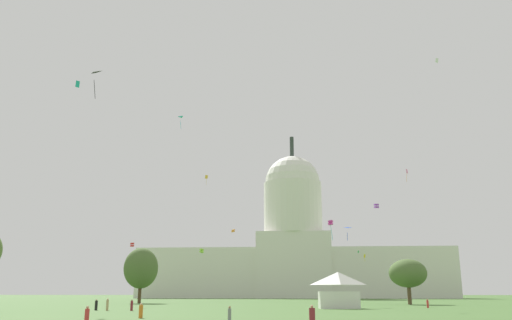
{
  "coord_description": "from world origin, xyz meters",
  "views": [
    {
      "loc": [
        3.9,
        -37.2,
        2.81
      ],
      "look_at": [
        -4.96,
        77.03,
        31.81
      ],
      "focal_mm": 36.5,
      "sensor_mm": 36.0,
      "label": 1
    }
  ],
  "objects_px": {
    "capitol_building": "(294,251)",
    "kite_green_low": "(358,252)",
    "person_red_front_left": "(87,315)",
    "kite_lime_low": "(202,251)",
    "person_orange_back_right": "(141,311)",
    "kite_turquoise_high": "(78,84)",
    "kite_white_high": "(437,60)",
    "kite_magenta_low": "(331,223)",
    "person_grey_near_tree_west": "(230,315)",
    "kite_yellow_low": "(365,256)",
    "kite_black_mid": "(93,76)",
    "person_tan_near_tent": "(107,305)",
    "kite_violet_low": "(376,206)",
    "kite_cyan_high": "(182,120)",
    "person_maroon_mid_center": "(132,306)",
    "kite_blue_low": "(348,230)",
    "person_maroon_lawn_far_left": "(312,318)",
    "person_red_deep_crowd": "(428,304)",
    "person_black_front_center": "(96,305)",
    "event_tent": "(338,290)",
    "kite_red_low": "(132,245)",
    "kite_pink_high": "(407,173)",
    "kite_orange_mid": "(233,231)",
    "tree_east_near": "(408,273)",
    "kite_gold_high": "(206,178)"
  },
  "relations": [
    {
      "from": "capitol_building",
      "to": "kite_orange_mid",
      "type": "bearing_deg",
      "value": -113.03
    },
    {
      "from": "person_red_front_left",
      "to": "person_orange_back_right",
      "type": "xyz_separation_m",
      "value": [
        2.14,
        9.57,
        0.03
      ]
    },
    {
      "from": "person_tan_near_tent",
      "to": "kite_green_low",
      "type": "bearing_deg",
      "value": -138.77
    },
    {
      "from": "person_black_front_center",
      "to": "kite_turquoise_high",
      "type": "height_order",
      "value": "kite_turquoise_high"
    },
    {
      "from": "capitol_building",
      "to": "kite_turquoise_high",
      "type": "xyz_separation_m",
      "value": [
        -39.63,
        -139.82,
        21.12
      ]
    },
    {
      "from": "tree_east_near",
      "to": "kite_turquoise_high",
      "type": "bearing_deg",
      "value": -154.1
    },
    {
      "from": "person_tan_near_tent",
      "to": "kite_violet_low",
      "type": "bearing_deg",
      "value": 163.98
    },
    {
      "from": "person_red_front_left",
      "to": "kite_yellow_low",
      "type": "height_order",
      "value": "kite_yellow_low"
    },
    {
      "from": "person_orange_back_right",
      "to": "kite_orange_mid",
      "type": "xyz_separation_m",
      "value": [
        -5.07,
        123.33,
        22.61
      ]
    },
    {
      "from": "person_red_deep_crowd",
      "to": "kite_violet_low",
      "type": "relative_size",
      "value": 1.96
    },
    {
      "from": "person_tan_near_tent",
      "to": "person_grey_near_tree_west",
      "type": "height_order",
      "value": "person_tan_near_tent"
    },
    {
      "from": "person_maroon_mid_center",
      "to": "kite_blue_low",
      "type": "xyz_separation_m",
      "value": [
        33.86,
        13.34,
        12.48
      ]
    },
    {
      "from": "capitol_building",
      "to": "kite_black_mid",
      "type": "bearing_deg",
      "value": -99.94
    },
    {
      "from": "person_tan_near_tent",
      "to": "kite_turquoise_high",
      "type": "relative_size",
      "value": 1.42
    },
    {
      "from": "kite_white_high",
      "to": "person_grey_near_tree_west",
      "type": "bearing_deg",
      "value": -101.91
    },
    {
      "from": "kite_cyan_high",
      "to": "person_tan_near_tent",
      "type": "bearing_deg",
      "value": 109.47
    },
    {
      "from": "capitol_building",
      "to": "person_orange_back_right",
      "type": "distance_m",
      "value": 173.65
    },
    {
      "from": "person_orange_back_right",
      "to": "kite_white_high",
      "type": "height_order",
      "value": "kite_white_high"
    },
    {
      "from": "kite_red_low",
      "to": "kite_violet_low",
      "type": "relative_size",
      "value": 1.11
    },
    {
      "from": "capitol_building",
      "to": "kite_green_low",
      "type": "distance_m",
      "value": 40.36
    },
    {
      "from": "person_tan_near_tent",
      "to": "kite_red_low",
      "type": "distance_m",
      "value": 21.79
    },
    {
      "from": "kite_pink_high",
      "to": "kite_white_high",
      "type": "distance_m",
      "value": 42.84
    },
    {
      "from": "kite_gold_high",
      "to": "kite_green_low",
      "type": "bearing_deg",
      "value": 67.39
    },
    {
      "from": "person_tan_near_tent",
      "to": "person_grey_near_tree_west",
      "type": "xyz_separation_m",
      "value": [
        22.15,
        -28.32,
        -0.16
      ]
    },
    {
      "from": "person_maroon_lawn_far_left",
      "to": "person_red_front_left",
      "type": "relative_size",
      "value": 1.15
    },
    {
      "from": "kite_yellow_low",
      "to": "capitol_building",
      "type": "bearing_deg",
      "value": -65.8
    },
    {
      "from": "kite_white_high",
      "to": "kite_magenta_low",
      "type": "bearing_deg",
      "value": -132.72
    },
    {
      "from": "capitol_building",
      "to": "person_tan_near_tent",
      "type": "relative_size",
      "value": 73.75
    },
    {
      "from": "kite_orange_mid",
      "to": "kite_lime_low",
      "type": "distance_m",
      "value": 28.15
    },
    {
      "from": "person_black_front_center",
      "to": "kite_black_mid",
      "type": "bearing_deg",
      "value": 69.62
    },
    {
      "from": "person_maroon_lawn_far_left",
      "to": "kite_lime_low",
      "type": "relative_size",
      "value": 0.46
    },
    {
      "from": "person_black_front_center",
      "to": "kite_blue_low",
      "type": "xyz_separation_m",
      "value": [
        39.89,
        11.87,
        12.48
      ]
    },
    {
      "from": "person_grey_near_tree_west",
      "to": "person_black_front_center",
      "type": "height_order",
      "value": "person_black_front_center"
    },
    {
      "from": "kite_turquoise_high",
      "to": "event_tent",
      "type": "bearing_deg",
      "value": 178.57
    },
    {
      "from": "person_tan_near_tent",
      "to": "person_red_front_left",
      "type": "bearing_deg",
      "value": 81.65
    },
    {
      "from": "person_red_front_left",
      "to": "kite_cyan_high",
      "type": "relative_size",
      "value": 0.53
    },
    {
      "from": "person_red_front_left",
      "to": "kite_lime_low",
      "type": "relative_size",
      "value": 0.4
    },
    {
      "from": "person_maroon_lawn_far_left",
      "to": "kite_gold_high",
      "type": "xyz_separation_m",
      "value": [
        -31.48,
        129.32,
        39.77
      ]
    },
    {
      "from": "person_maroon_lawn_far_left",
      "to": "person_red_deep_crowd",
      "type": "bearing_deg",
      "value": -59.1
    },
    {
      "from": "person_red_deep_crowd",
      "to": "kite_turquoise_high",
      "type": "bearing_deg",
      "value": 169.81
    },
    {
      "from": "event_tent",
      "to": "kite_yellow_low",
      "type": "relative_size",
      "value": 3.03
    },
    {
      "from": "person_maroon_lawn_far_left",
      "to": "kite_white_high",
      "type": "height_order",
      "value": "kite_white_high"
    },
    {
      "from": "kite_green_low",
      "to": "kite_yellow_low",
      "type": "height_order",
      "value": "kite_green_low"
    },
    {
      "from": "person_grey_near_tree_west",
      "to": "kite_yellow_low",
      "type": "height_order",
      "value": "kite_yellow_low"
    },
    {
      "from": "event_tent",
      "to": "person_red_deep_crowd",
      "type": "xyz_separation_m",
      "value": [
        15.73,
        4.25,
        -2.33
      ]
    },
    {
      "from": "person_grey_near_tree_west",
      "to": "kite_yellow_low",
      "type": "xyz_separation_m",
      "value": [
        28.65,
        124.5,
        13.31
      ]
    },
    {
      "from": "person_tan_near_tent",
      "to": "kite_pink_high",
      "type": "relative_size",
      "value": 0.44
    },
    {
      "from": "person_red_front_left",
      "to": "person_grey_near_tree_west",
      "type": "bearing_deg",
      "value": 50.31
    },
    {
      "from": "person_red_front_left",
      "to": "kite_violet_low",
      "type": "height_order",
      "value": "kite_violet_low"
    },
    {
      "from": "kite_blue_low",
      "to": "person_maroon_lawn_far_left",
      "type": "bearing_deg",
      "value": -100.25
    }
  ]
}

